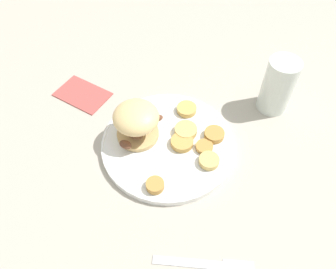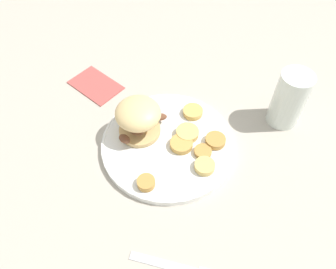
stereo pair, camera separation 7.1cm
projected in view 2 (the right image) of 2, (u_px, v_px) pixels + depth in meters
The scene contains 13 objects.
ground_plane at pixel (168, 146), 0.74m from camera, with size 4.00×4.00×0.00m, color #B2A899.
dinner_plate at pixel (168, 143), 0.73m from camera, with size 0.30×0.30×0.02m.
sandwich at pixel (139, 116), 0.71m from camera, with size 0.11×0.13×0.09m.
potato_round_0 at pixel (181, 144), 0.72m from camera, with size 0.05×0.05×0.01m, color tan.
potato_round_1 at pixel (146, 183), 0.66m from camera, with size 0.04×0.04×0.01m, color #BC8942.
potato_round_2 at pixel (187, 133), 0.73m from camera, with size 0.05×0.05×0.01m, color #DBB766.
potato_round_3 at pixel (215, 140), 0.72m from camera, with size 0.05×0.05×0.01m, color #BC8942.
potato_round_4 at pixel (193, 112), 0.77m from camera, with size 0.05×0.05×0.01m, color tan.
potato_round_5 at pixel (203, 151), 0.71m from camera, with size 0.04×0.04×0.01m, color #BC8942.
potato_round_6 at pixel (205, 166), 0.68m from camera, with size 0.04×0.04×0.01m, color #DBB766.
fork at pixel (181, 268), 0.58m from camera, with size 0.18×0.07×0.00m.
drinking_glass at pixel (289, 99), 0.73m from camera, with size 0.07×0.07×0.14m.
napkin at pixel (96, 85), 0.86m from camera, with size 0.13×0.09×0.01m, color #B24C47.
Camera 2 is at (0.02, 0.43, 0.60)m, focal length 35.00 mm.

